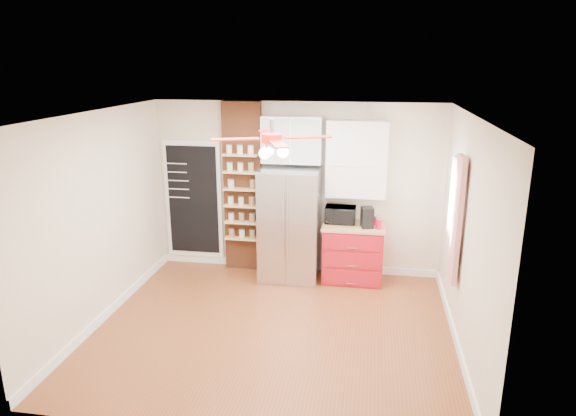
% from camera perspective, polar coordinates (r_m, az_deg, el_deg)
% --- Properties ---
extents(floor, '(4.50, 4.50, 0.00)m').
position_cam_1_polar(floor, '(6.72, -1.62, -13.20)').
color(floor, brown).
rests_on(floor, ground).
extents(ceiling, '(4.50, 4.50, 0.00)m').
position_cam_1_polar(ceiling, '(5.90, -1.83, 10.36)').
color(ceiling, white).
rests_on(ceiling, wall_back).
extents(wall_back, '(4.50, 0.02, 2.70)m').
position_cam_1_polar(wall_back, '(8.07, 0.99, 2.18)').
color(wall_back, beige).
rests_on(wall_back, floor).
extents(wall_front, '(4.50, 0.02, 2.70)m').
position_cam_1_polar(wall_front, '(4.37, -6.80, -10.30)').
color(wall_front, beige).
rests_on(wall_front, floor).
extents(wall_left, '(0.02, 4.00, 2.70)m').
position_cam_1_polar(wall_left, '(6.95, -20.25, -1.13)').
color(wall_left, beige).
rests_on(wall_left, floor).
extents(wall_right, '(0.02, 4.00, 2.70)m').
position_cam_1_polar(wall_right, '(6.17, 19.28, -3.14)').
color(wall_right, beige).
rests_on(wall_right, floor).
extents(chalkboard, '(0.95, 0.05, 1.95)m').
position_cam_1_polar(chalkboard, '(8.51, -10.46, 0.89)').
color(chalkboard, white).
rests_on(chalkboard, wall_back).
extents(brick_pillar, '(0.60, 0.16, 2.70)m').
position_cam_1_polar(brick_pillar, '(8.16, -5.01, 2.27)').
color(brick_pillar, brown).
rests_on(brick_pillar, floor).
extents(fridge, '(0.90, 0.70, 1.75)m').
position_cam_1_polar(fridge, '(7.86, 0.22, -1.81)').
color(fridge, silver).
rests_on(fridge, floor).
extents(upper_glass_cabinet, '(0.90, 0.35, 0.70)m').
position_cam_1_polar(upper_glass_cabinet, '(7.76, 0.46, 7.64)').
color(upper_glass_cabinet, white).
rests_on(upper_glass_cabinet, wall_back).
extents(red_cabinet, '(0.94, 0.64, 0.90)m').
position_cam_1_polar(red_cabinet, '(7.96, 7.21, -4.93)').
color(red_cabinet, '#A7121D').
rests_on(red_cabinet, floor).
extents(upper_shelf_unit, '(0.90, 0.30, 1.15)m').
position_cam_1_polar(upper_shelf_unit, '(7.74, 7.63, 5.41)').
color(upper_shelf_unit, white).
rests_on(upper_shelf_unit, wall_back).
extents(window, '(0.04, 0.75, 1.05)m').
position_cam_1_polar(window, '(6.96, 18.09, 0.82)').
color(window, white).
rests_on(window, wall_right).
extents(curtain, '(0.06, 0.40, 1.55)m').
position_cam_1_polar(curtain, '(6.46, 18.26, -1.27)').
color(curtain, red).
rests_on(curtain, wall_right).
extents(ceiling_fan, '(1.40, 1.40, 0.44)m').
position_cam_1_polar(ceiling_fan, '(5.93, -1.80, 7.70)').
color(ceiling_fan, silver).
rests_on(ceiling_fan, ceiling).
extents(toaster_oven, '(0.46, 0.31, 0.25)m').
position_cam_1_polar(toaster_oven, '(7.86, 5.83, -0.74)').
color(toaster_oven, black).
rests_on(toaster_oven, red_cabinet).
extents(coffee_maker, '(0.21, 0.22, 0.31)m').
position_cam_1_polar(coffee_maker, '(7.67, 8.78, -1.04)').
color(coffee_maker, black).
rests_on(coffee_maker, red_cabinet).
extents(canister_left, '(0.09, 0.09, 0.15)m').
position_cam_1_polar(canister_left, '(7.65, 10.08, -1.76)').
color(canister_left, '#AD0927').
rests_on(canister_left, red_cabinet).
extents(canister_right, '(0.11, 0.11, 0.13)m').
position_cam_1_polar(canister_right, '(7.87, 9.72, -1.36)').
color(canister_right, red).
rests_on(canister_right, red_cabinet).
extents(pantry_jar_oats, '(0.13, 0.13, 0.14)m').
position_cam_1_polar(pantry_jar_oats, '(8.02, -6.36, 2.66)').
color(pantry_jar_oats, beige).
rests_on(pantry_jar_oats, brick_pillar).
extents(pantry_jar_beans, '(0.09, 0.09, 0.14)m').
position_cam_1_polar(pantry_jar_beans, '(7.96, -3.96, 2.62)').
color(pantry_jar_beans, olive).
rests_on(pantry_jar_beans, brick_pillar).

